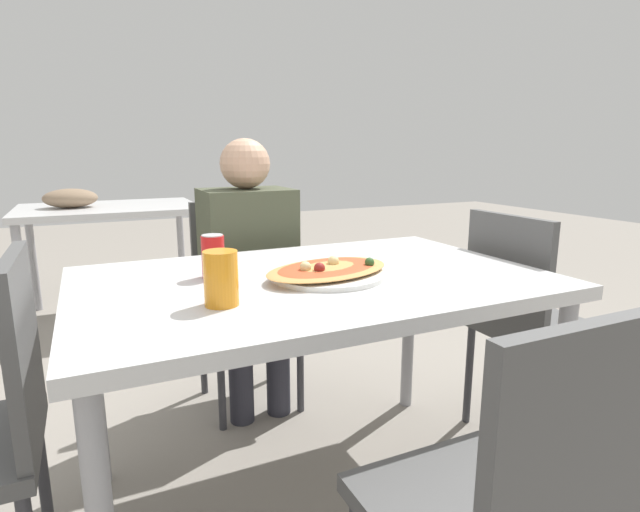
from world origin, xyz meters
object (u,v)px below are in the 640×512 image
at_px(dining_table, 314,298).
at_px(soda_can, 213,256).
at_px(chair_far_seated, 243,290).
at_px(drink_glass, 221,278).
at_px(pizza_main, 328,271).
at_px(chair_near_camera, 513,512).
at_px(person_seated, 250,255).
at_px(chair_side_right, 526,315).

relative_size(dining_table, soda_can, 10.75).
bearing_deg(chair_far_seated, drink_glass, 71.05).
xyz_separation_m(chair_far_seated, pizza_main, (0.03, -0.79, 0.26)).
bearing_deg(drink_glass, soda_can, 80.52).
bearing_deg(chair_far_seated, chair_near_camera, 90.88).
relative_size(chair_far_seated, person_seated, 0.77).
relative_size(chair_far_seated, chair_side_right, 1.00).
bearing_deg(pizza_main, dining_table, 135.32).
distance_m(chair_near_camera, person_seated, 1.42).
bearing_deg(person_seated, dining_table, 89.77).
bearing_deg(soda_can, chair_side_right, -6.34).
relative_size(dining_table, chair_side_right, 1.52).
bearing_deg(person_seated, chair_side_right, 142.28).
height_order(chair_far_seated, chair_side_right, same).
relative_size(dining_table, drink_glass, 10.18).
height_order(chair_side_right, person_seated, person_seated).
distance_m(pizza_main, drink_glass, 0.37).
bearing_deg(chair_near_camera, chair_far_seated, 90.88).
bearing_deg(soda_can, person_seated, 63.18).
bearing_deg(chair_side_right, dining_table, -91.08).
bearing_deg(dining_table, person_seated, 89.77).
height_order(chair_far_seated, soda_can, chair_far_seated).
xyz_separation_m(chair_far_seated, chair_near_camera, (0.02, -1.53, 0.00)).
distance_m(dining_table, chair_far_seated, 0.78).
distance_m(dining_table, pizza_main, 0.10).
xyz_separation_m(dining_table, chair_near_camera, (0.03, -0.76, -0.17)).
height_order(chair_near_camera, person_seated, person_seated).
xyz_separation_m(pizza_main, soda_can, (-0.30, 0.14, 0.04)).
bearing_deg(chair_far_seated, dining_table, 89.80).
bearing_deg(pizza_main, chair_side_right, 0.95).
relative_size(chair_far_seated, drink_glass, 6.70).
bearing_deg(chair_side_right, chair_far_seated, -132.23).
xyz_separation_m(chair_far_seated, chair_side_right, (0.86, -0.78, 0.00)).
bearing_deg(person_seated, chair_near_camera, 90.95).
bearing_deg(chair_near_camera, chair_side_right, 41.82).
bearing_deg(dining_table, pizza_main, -44.68).
distance_m(pizza_main, soda_can, 0.33).
distance_m(person_seated, drink_glass, 0.88).
xyz_separation_m(pizza_main, drink_glass, (-0.35, -0.13, 0.05)).
xyz_separation_m(chair_side_right, soda_can, (-1.13, 0.13, 0.30)).
height_order(dining_table, soda_can, soda_can).
relative_size(chair_side_right, drink_glass, 6.70).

